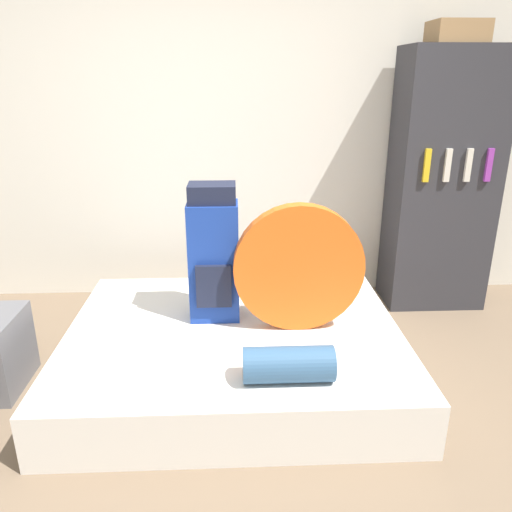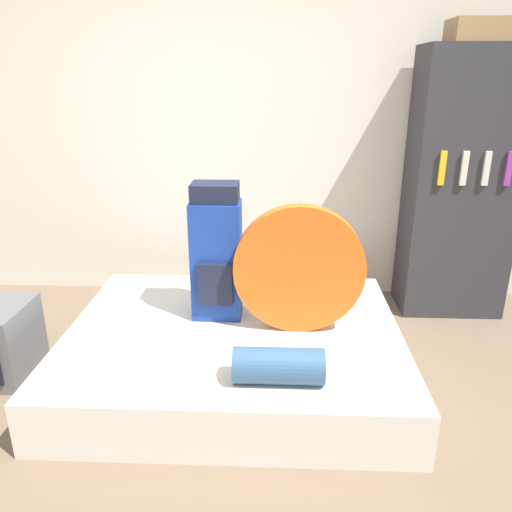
% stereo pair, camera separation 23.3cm
% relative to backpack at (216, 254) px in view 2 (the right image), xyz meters
% --- Properties ---
extents(ground_plane, '(16.00, 16.00, 0.00)m').
position_rel_backpack_xyz_m(ground_plane, '(0.10, -0.92, -0.70)').
color(ground_plane, brown).
extents(wall_back, '(8.00, 0.05, 2.60)m').
position_rel_backpack_xyz_m(wall_back, '(0.10, 1.11, 0.60)').
color(wall_back, silver).
rests_on(wall_back, ground_plane).
extents(bed, '(1.94, 1.58, 0.30)m').
position_rel_backpack_xyz_m(bed, '(0.11, -0.16, -0.55)').
color(bed, silver).
rests_on(bed, ground_plane).
extents(backpack, '(0.29, 0.24, 0.83)m').
position_rel_backpack_xyz_m(backpack, '(0.00, 0.00, 0.00)').
color(backpack, navy).
rests_on(backpack, bed).
extents(tent_bag, '(0.75, 0.09, 0.75)m').
position_rel_backpack_xyz_m(tent_bag, '(0.49, -0.16, -0.03)').
color(tent_bag, '#E05B19').
rests_on(tent_bag, bed).
extents(sleeping_roll, '(0.44, 0.18, 0.18)m').
position_rel_backpack_xyz_m(sleeping_roll, '(0.38, -0.71, -0.31)').
color(sleeping_roll, '#33567A').
rests_on(sleeping_roll, bed).
extents(bookshelf, '(0.73, 0.45, 1.90)m').
position_rel_backpack_xyz_m(bookshelf, '(1.67, 0.82, 0.25)').
color(bookshelf, '#2D2D33').
rests_on(bookshelf, ground_plane).
extents(cardboard_box, '(0.35, 0.29, 0.15)m').
position_rel_backpack_xyz_m(cardboard_box, '(1.63, 0.78, 1.27)').
color(cardboard_box, '#99754C').
rests_on(cardboard_box, bookshelf).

